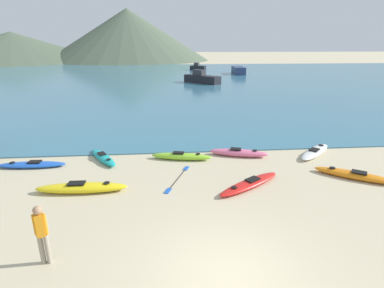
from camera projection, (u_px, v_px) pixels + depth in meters
The scene contains 18 objects.
ground_plane at pixel (228, 278), 7.42m from camera, with size 400.00×400.00×0.00m, color #C6B793.
bay_water at pixel (174, 79), 48.95m from camera, with size 160.00×70.00×0.06m, color teal.
far_hill_midleft at pixel (12, 47), 95.43m from camera, with size 57.57×57.57×9.06m, color #4C5B47.
far_hill_midright at pixel (128, 35), 100.26m from camera, with size 54.13×54.13×16.47m, color #4C5B47.
far_hill_right at pixel (129, 42), 101.33m from camera, with size 48.84×48.84×11.55m, color #4C5B47.
kayak_on_sand_0 at pixel (250, 184), 12.15m from camera, with size 3.14×2.42×0.29m.
kayak_on_sand_1 at pixel (354, 175), 12.88m from camera, with size 3.06×2.41×0.34m.
kayak_on_sand_2 at pixel (32, 165), 14.04m from camera, with size 3.16×0.75×0.29m.
kayak_on_sand_3 at pixel (82, 188), 11.68m from camera, with size 3.56×0.78×0.41m.
kayak_on_sand_4 at pixel (181, 156), 14.96m from camera, with size 3.08×1.17×0.38m.
kayak_on_sand_5 at pixel (239, 153), 15.43m from camera, with size 3.06×1.44×0.40m.
kayak_on_sand_6 at pixel (315, 152), 15.68m from camera, with size 2.76×2.69×0.32m.
kayak_on_sand_7 at pixel (103, 157), 14.92m from camera, with size 1.95×2.74×0.31m.
person_near_foreground at pixel (41, 231), 7.64m from camera, with size 0.34×0.28×1.70m.
moored_boat_0 at pixel (238, 70), 55.92m from camera, with size 2.36×5.42×1.32m.
moored_boat_2 at pixel (202, 78), 43.23m from camera, with size 5.07×5.27×1.84m.
moored_boat_3 at pixel (198, 67), 64.43m from camera, with size 3.63×2.88×1.52m.
loose_paddle at pixel (178, 179), 12.84m from camera, with size 1.20×2.65×0.03m.
Camera 1 is at (-1.41, -5.87, 5.53)m, focal length 28.00 mm.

